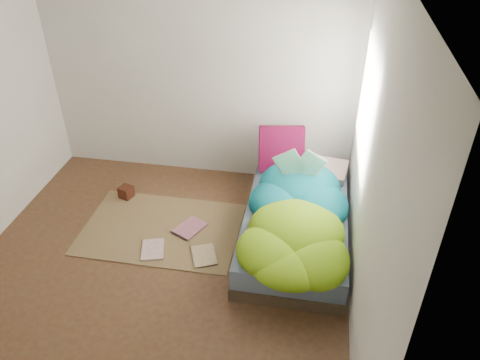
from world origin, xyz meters
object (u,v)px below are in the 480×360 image
(pillow_magenta, at_px, (281,149))
(floor_book_a, at_px, (142,250))
(bed, at_px, (296,221))
(wooden_box, at_px, (126,192))
(floor_book_b, at_px, (182,224))
(open_book, at_px, (300,156))

(pillow_magenta, xyz_separation_m, floor_book_a, (-1.21, -1.24, -0.56))
(bed, relative_size, wooden_box, 14.98)
(floor_book_a, bearing_deg, floor_book_b, 43.25)
(bed, bearing_deg, floor_book_b, -176.03)
(bed, xyz_separation_m, floor_book_a, (-1.45, -0.54, -0.15))
(bed, distance_m, wooden_box, 1.95)
(pillow_magenta, relative_size, floor_book_b, 1.54)
(open_book, distance_m, wooden_box, 2.05)
(open_book, bearing_deg, wooden_box, 174.53)
(bed, height_order, floor_book_a, bed)
(open_book, bearing_deg, floor_book_a, -155.42)
(wooden_box, bearing_deg, pillow_magenta, 13.42)
(open_book, xyz_separation_m, floor_book_b, (-1.16, -0.29, -0.78))
(bed, relative_size, floor_book_a, 6.82)
(wooden_box, distance_m, floor_book_b, 0.84)
(wooden_box, distance_m, floor_book_a, 0.96)
(wooden_box, bearing_deg, bed, -8.64)
(pillow_magenta, height_order, floor_book_a, pillow_magenta)
(bed, xyz_separation_m, open_book, (-0.01, 0.21, 0.64))
(open_book, bearing_deg, bed, -88.78)
(wooden_box, bearing_deg, open_book, -2.63)
(pillow_magenta, xyz_separation_m, open_book, (0.22, -0.49, 0.22))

